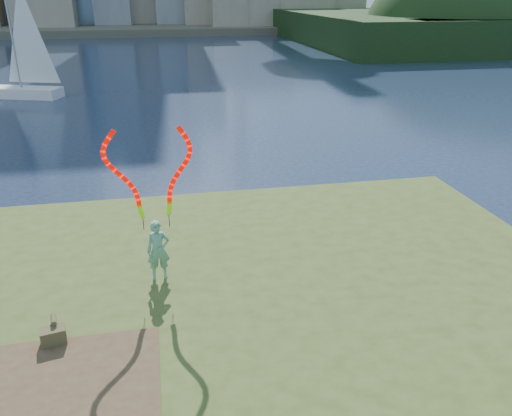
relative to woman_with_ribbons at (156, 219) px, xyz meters
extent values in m
plane|color=#17233B|center=(0.52, -0.24, -2.26)|extent=(320.00, 320.00, 0.00)
cube|color=#3A4A1A|center=(0.52, -2.74, -2.11)|extent=(20.00, 18.00, 0.30)
cube|color=#3A4A1A|center=(0.52, -2.44, -1.86)|extent=(17.00, 15.00, 0.30)
cube|color=#3A4A1A|center=(0.52, -2.24, -1.61)|extent=(14.00, 12.00, 0.30)
cube|color=#47331E|center=(-1.68, -3.44, -1.45)|extent=(3.20, 3.00, 0.02)
cube|color=#4F4A3A|center=(0.52, 94.76, -1.66)|extent=(320.00, 40.00, 1.20)
imported|color=#147A46|center=(0.00, -0.04, -0.76)|extent=(0.54, 0.38, 1.42)
cylinder|color=black|center=(-0.28, 0.03, -0.10)|extent=(0.02, 0.02, 0.30)
cylinder|color=black|center=(0.29, 0.08, -0.10)|extent=(0.02, 0.02, 0.30)
cube|color=#4A4526|center=(-2.01, -2.02, -1.30)|extent=(0.50, 0.38, 0.32)
cylinder|color=#4A4526|center=(-2.01, -1.81, -1.09)|extent=(0.17, 0.31, 0.11)
cube|color=white|center=(-9.00, 27.35, -1.94)|extent=(5.59, 3.37, 0.75)
cylinder|color=gray|center=(-9.00, 27.35, 2.21)|extent=(0.15, 0.15, 8.10)
camera|label=1|loc=(0.26, -10.19, 4.62)|focal=35.00mm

